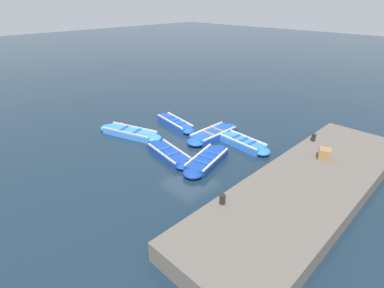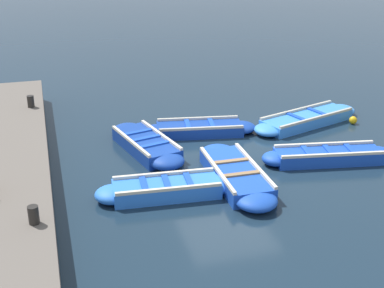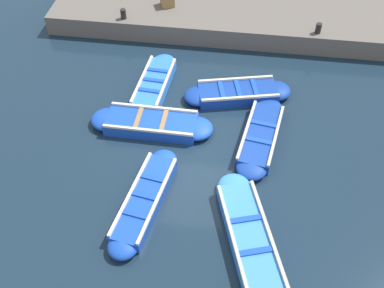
% 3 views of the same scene
% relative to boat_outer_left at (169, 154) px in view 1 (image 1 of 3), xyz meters
% --- Properties ---
extents(ground_plane, '(120.00, 120.00, 0.00)m').
position_rel_boat_outer_left_xyz_m(ground_plane, '(-0.31, 1.68, -0.16)').
color(ground_plane, '#162838').
extents(boat_outer_left, '(3.44, 1.37, 0.37)m').
position_rel_boat_outer_left_xyz_m(boat_outer_left, '(0.00, 0.00, 0.00)').
color(boat_outer_left, navy).
rests_on(boat_outer_left, ground).
extents(boat_alongside, '(3.57, 1.29, 0.40)m').
position_rel_boat_outer_left_xyz_m(boat_alongside, '(-2.65, 2.81, 0.01)').
color(boat_alongside, '#1947B7').
rests_on(boat_alongside, ground).
extents(boat_mid_row, '(3.30, 1.05, 0.41)m').
position_rel_boat_outer_left_xyz_m(boat_mid_row, '(1.83, 3.45, 0.02)').
color(boat_mid_row, blue).
rests_on(boat_mid_row, ground).
extents(boat_far_corner, '(1.07, 3.64, 0.42)m').
position_rel_boat_outer_left_xyz_m(boat_far_corner, '(0.05, 3.18, 0.02)').
color(boat_far_corner, '#1947B7').
rests_on(boat_far_corner, ground).
extents(boat_centre, '(1.69, 3.50, 0.42)m').
position_rel_boat_outer_left_xyz_m(boat_centre, '(1.76, 0.78, 0.02)').
color(boat_centre, navy).
rests_on(boat_centre, ground).
extents(boat_outer_right, '(4.04, 2.04, 0.38)m').
position_rel_boat_outer_left_xyz_m(boat_outer_right, '(-3.41, 0.14, 0.00)').
color(boat_outer_right, '#3884E0').
rests_on(boat_outer_right, ground).
extents(quay_wall, '(3.57, 12.52, 0.71)m').
position_rel_boat_outer_left_xyz_m(quay_wall, '(6.13, 1.68, 0.20)').
color(quay_wall, '#605951').
rests_on(quay_wall, ground).
extents(bollard_north, '(0.20, 0.20, 0.35)m').
position_rel_boat_outer_left_xyz_m(bollard_north, '(4.70, -1.73, 0.73)').
color(bollard_north, black).
rests_on(bollard_north, quay_wall).
extents(bollard_mid_north, '(0.20, 0.20, 0.35)m').
position_rel_boat_outer_left_xyz_m(bollard_mid_north, '(4.70, 5.09, 0.73)').
color(bollard_mid_north, black).
rests_on(bollard_mid_north, quay_wall).
extents(wooden_crate, '(0.60, 0.60, 0.46)m').
position_rel_boat_outer_left_xyz_m(wooden_crate, '(5.80, 3.69, 0.79)').
color(wooden_crate, olive).
rests_on(wooden_crate, quay_wall).
extents(buoy_orange_near, '(0.24, 0.24, 0.24)m').
position_rel_boat_outer_left_xyz_m(buoy_orange_near, '(-4.81, 0.50, -0.04)').
color(buoy_orange_near, '#EAB214').
rests_on(buoy_orange_near, ground).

